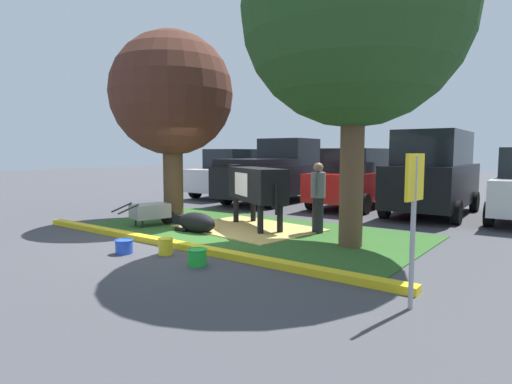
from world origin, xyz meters
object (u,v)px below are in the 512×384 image
Objects in this scene: bucket_blue at (124,246)px; sedan_silver at (355,179)px; suv_black at (433,173)px; shade_tree_right at (355,13)px; parking_sign at (414,200)px; calf_lying at (196,222)px; hatchback_white at (234,174)px; pickup_truck_black at (277,173)px; person_handler at (318,196)px; wheelbarrow at (151,211)px; bucket_green at (197,257)px; cow_holstein at (255,184)px; bucket_yellow at (166,246)px; shade_tree_left at (172,95)px.

sedan_silver reaches higher than bucket_blue.
shade_tree_right is at bearing -91.06° from suv_black.
sedan_silver is at bearing 117.98° from parking_sign.
calf_lying is 8.14m from hatchback_white.
pickup_truck_black is (2.52, -0.44, 0.13)m from hatchback_white.
parking_sign is (2.02, -2.70, -3.22)m from shade_tree_right.
person_handler is 0.37× the size of hatchback_white.
hatchback_white is (-2.96, 6.84, 0.60)m from wheelbarrow.
person_handler is 4.27m from wheelbarrow.
calf_lying is 2.97m from bucket_green.
suv_black is at bearing -4.92° from sedan_silver.
cow_holstein reaches higher than bucket_yellow.
shade_tree_right is (5.39, -0.18, 1.10)m from shade_tree_left.
shade_tree_right is 21.68× the size of bucket_yellow.
parking_sign reaches higher than wheelbarrow.
hatchback_white is (-8.06, 5.98, -3.56)m from shade_tree_right.
suv_black reaches higher than calf_lying.
cow_holstein is at bearing 61.40° from calf_lying.
bucket_yellow is at bearing -109.70° from person_handler.
shade_tree_right is at bearing -45.02° from pickup_truck_black.
bucket_green is (-3.48, -0.15, -1.18)m from parking_sign.
bucket_green is at bearing -67.97° from cow_holstein.
parking_sign is (5.60, -1.93, 1.09)m from calf_lying.
suv_black is at bearing 79.53° from bucket_green.
shade_tree_right is at bearing 44.35° from bucket_blue.
parking_sign is 0.42× the size of sedan_silver.
parking_sign reaches higher than bucket_blue.
bucket_yellow is (-2.46, -2.66, -4.39)m from shade_tree_right.
parking_sign is at bearing -76.97° from suv_black.
hatchback_white is (-4.48, 6.75, 0.75)m from calf_lying.
cow_holstein is 3.82m from bucket_green.
wheelbarrow is at bearing 145.59° from bucket_yellow.
bucket_blue is (-0.31, -3.66, -0.95)m from cow_holstein.
cow_holstein is at bearing -120.48° from suv_black.
shade_tree_right reaches higher than bucket_green.
sedan_silver is (-1.04, 8.65, 0.84)m from bucket_green.
suv_black is at bearing 44.51° from shade_tree_left.
shade_tree_right reaches higher than suv_black.
wheelbarrow is 6.46m from pickup_truck_black.
cow_holstein is 1.76m from calf_lying.
parking_sign is 9.64m from sedan_silver.
person_handler reaches higher than bucket_yellow.
cow_holstein is at bearing -46.01° from hatchback_white.
parking_sign is 8.50m from suv_black.
wheelbarrow reaches higher than bucket_blue.
parking_sign is 5.54× the size of bucket_green.
cow_holstein is 1.51× the size of parking_sign.
suv_black is (3.68, 6.35, 1.03)m from calf_lying.
person_handler is 4.83× the size of bucket_blue.
suv_black is (8.16, -0.40, 0.29)m from hatchback_white.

